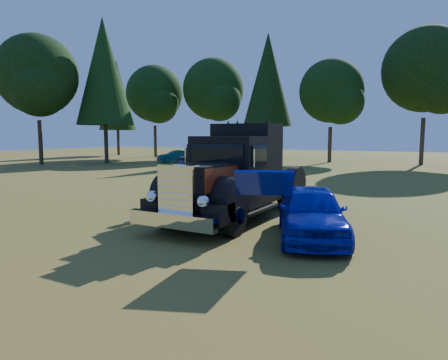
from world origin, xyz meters
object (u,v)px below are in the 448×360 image
spectator_near (184,188)px  distant_teal_car (176,156)px  hotrod_coupe (311,212)px  spectator_far (184,183)px  diamond_t_truck (234,178)px

spectator_near → distant_teal_car: spectator_near is taller
hotrod_coupe → spectator_far: 5.30m
diamond_t_truck → hotrod_coupe: size_ratio=1.63×
diamond_t_truck → spectator_far: 2.22m
spectator_far → spectator_near: bearing=-89.3°
spectator_near → distant_teal_car: (-15.42, 20.84, -0.33)m
spectator_far → distant_teal_car: (-14.81, 19.99, -0.36)m
diamond_t_truck → hotrod_coupe: 3.20m
diamond_t_truck → spectator_near: diamond_t_truck is taller
diamond_t_truck → spectator_near: 1.69m
diamond_t_truck → hotrod_coupe: bearing=-23.9°
diamond_t_truck → spectator_near: size_ratio=3.92×
distant_teal_car → spectator_far: bearing=-15.5°
spectator_near → spectator_far: 1.05m
distant_teal_car → diamond_t_truck: bearing=-12.1°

